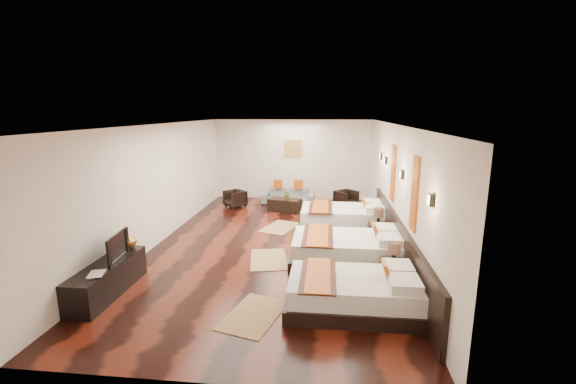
# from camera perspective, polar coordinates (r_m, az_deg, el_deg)

# --- Properties ---
(floor) EXTENTS (5.50, 9.50, 0.01)m
(floor) POSITION_cam_1_polar(r_m,az_deg,el_deg) (9.07, -2.10, -7.79)
(floor) COLOR black
(floor) RESTS_ON ground
(ceiling) EXTENTS (5.50, 9.50, 0.01)m
(ceiling) POSITION_cam_1_polar(r_m,az_deg,el_deg) (8.53, -2.24, 10.17)
(ceiling) COLOR white
(ceiling) RESTS_ON floor
(back_wall) EXTENTS (5.50, 0.01, 2.80)m
(back_wall) POSITION_cam_1_polar(r_m,az_deg,el_deg) (13.35, 0.73, 4.89)
(back_wall) COLOR silver
(back_wall) RESTS_ON floor
(left_wall) EXTENTS (0.01, 9.50, 2.80)m
(left_wall) POSITION_cam_1_polar(r_m,az_deg,el_deg) (9.48, -18.86, 1.20)
(left_wall) COLOR silver
(left_wall) RESTS_ON floor
(right_wall) EXTENTS (0.01, 9.50, 2.80)m
(right_wall) POSITION_cam_1_polar(r_m,az_deg,el_deg) (8.74, 15.98, 0.50)
(right_wall) COLOR silver
(right_wall) RESTS_ON floor
(headboard_panel) EXTENTS (0.08, 6.60, 0.90)m
(headboard_panel) POSITION_cam_1_polar(r_m,az_deg,el_deg) (8.22, 16.25, -7.12)
(headboard_panel) COLOR black
(headboard_panel) RESTS_ON floor
(bed_near) EXTENTS (2.12, 1.33, 0.81)m
(bed_near) POSITION_cam_1_polar(r_m,az_deg,el_deg) (6.29, 10.05, -14.68)
(bed_near) COLOR black
(bed_near) RESTS_ON floor
(bed_mid) EXTENTS (2.33, 1.46, 0.89)m
(bed_mid) POSITION_cam_1_polar(r_m,az_deg,el_deg) (7.94, 9.19, -8.58)
(bed_mid) COLOR black
(bed_mid) RESTS_ON floor
(bed_far) EXTENTS (2.31, 1.45, 0.88)m
(bed_far) POSITION_cam_1_polar(r_m,az_deg,el_deg) (10.22, 8.49, -3.82)
(bed_far) COLOR black
(bed_far) RESTS_ON floor
(nightstand_a) EXTENTS (0.41, 0.41, 0.81)m
(nightstand_a) POSITION_cam_1_polar(r_m,az_deg,el_deg) (7.21, 15.60, -11.28)
(nightstand_a) COLOR black
(nightstand_a) RESTS_ON floor
(nightstand_b) EXTENTS (0.44, 0.44, 0.86)m
(nightstand_b) POSITION_cam_1_polar(r_m,az_deg,el_deg) (9.24, 13.41, -5.76)
(nightstand_b) COLOR black
(nightstand_b) RESTS_ON floor
(jute_mat_near) EXTENTS (1.04, 1.36, 0.01)m
(jute_mat_near) POSITION_cam_1_polar(r_m,az_deg,el_deg) (6.17, -5.19, -17.98)
(jute_mat_near) COLOR #9A7A4E
(jute_mat_near) RESTS_ON floor
(jute_mat_mid) EXTENTS (0.96, 1.32, 0.01)m
(jute_mat_mid) POSITION_cam_1_polar(r_m,az_deg,el_deg) (8.15, -2.96, -10.13)
(jute_mat_mid) COLOR #9A7A4E
(jute_mat_mid) RESTS_ON floor
(jute_mat_far) EXTENTS (1.11, 1.38, 0.01)m
(jute_mat_far) POSITION_cam_1_polar(r_m,az_deg,el_deg) (10.27, -1.18, -5.34)
(jute_mat_far) COLOR #9A7A4E
(jute_mat_far) RESTS_ON floor
(tv_console) EXTENTS (0.50, 1.80, 0.55)m
(tv_console) POSITION_cam_1_polar(r_m,az_deg,el_deg) (7.34, -25.60, -11.72)
(tv_console) COLOR black
(tv_console) RESTS_ON floor
(tv) EXTENTS (0.21, 0.84, 0.48)m
(tv) POSITION_cam_1_polar(r_m,az_deg,el_deg) (7.28, -24.90, -7.52)
(tv) COLOR black
(tv) RESTS_ON tv_console
(book) EXTENTS (0.31, 0.36, 0.03)m
(book) POSITION_cam_1_polar(r_m,az_deg,el_deg) (6.86, -27.94, -11.01)
(book) COLOR black
(book) RESTS_ON tv_console
(figurine) EXTENTS (0.35, 0.35, 0.36)m
(figurine) POSITION_cam_1_polar(r_m,az_deg,el_deg) (7.75, -23.20, -6.66)
(figurine) COLOR brown
(figurine) RESTS_ON tv_console
(sofa) EXTENTS (1.79, 0.75, 0.52)m
(sofa) POSITION_cam_1_polar(r_m,az_deg,el_deg) (12.84, 0.02, -0.58)
(sofa) COLOR slate
(sofa) RESTS_ON floor
(armchair_left) EXTENTS (0.85, 0.85, 0.55)m
(armchair_left) POSITION_cam_1_polar(r_m,az_deg,el_deg) (12.47, -8.02, -1.00)
(armchair_left) COLOR black
(armchair_left) RESTS_ON floor
(armchair_right) EXTENTS (0.87, 0.87, 0.57)m
(armchair_right) POSITION_cam_1_polar(r_m,az_deg,el_deg) (12.43, 8.79, -1.03)
(armchair_right) COLOR black
(armchair_right) RESTS_ON floor
(coffee_table) EXTENTS (1.10, 0.76, 0.40)m
(coffee_table) POSITION_cam_1_polar(r_m,az_deg,el_deg) (11.84, -0.51, -1.98)
(coffee_table) COLOR black
(coffee_table) RESTS_ON floor
(table_plant) EXTENTS (0.27, 0.24, 0.27)m
(table_plant) POSITION_cam_1_polar(r_m,az_deg,el_deg) (11.71, -0.12, -0.44)
(table_plant) COLOR #2A541C
(table_plant) RESTS_ON coffee_table
(orange_panel_a) EXTENTS (0.04, 0.40, 1.30)m
(orange_panel_a) POSITION_cam_1_polar(r_m,az_deg,el_deg) (6.85, 18.61, -0.25)
(orange_panel_a) COLOR #D86014
(orange_panel_a) RESTS_ON right_wall
(orange_panel_b) EXTENTS (0.04, 0.40, 1.30)m
(orange_panel_b) POSITION_cam_1_polar(r_m,az_deg,el_deg) (8.98, 15.64, 2.77)
(orange_panel_b) COLOR #D86014
(orange_panel_b) RESTS_ON right_wall
(sconce_near) EXTENTS (0.07, 0.12, 0.18)m
(sconce_near) POSITION_cam_1_polar(r_m,az_deg,el_deg) (5.77, 20.77, -1.14)
(sconce_near) COLOR black
(sconce_near) RESTS_ON right_wall
(sconce_mid) EXTENTS (0.07, 0.12, 0.18)m
(sconce_mid) POSITION_cam_1_polar(r_m,az_deg,el_deg) (7.88, 16.81, 2.54)
(sconce_mid) COLOR black
(sconce_mid) RESTS_ON right_wall
(sconce_far) EXTENTS (0.07, 0.12, 0.18)m
(sconce_far) POSITION_cam_1_polar(r_m,az_deg,el_deg) (10.03, 14.53, 4.65)
(sconce_far) COLOR black
(sconce_far) RESTS_ON right_wall
(sconce_lounge) EXTENTS (0.07, 0.12, 0.18)m
(sconce_lounge) POSITION_cam_1_polar(r_m,az_deg,el_deg) (10.91, 13.85, 5.27)
(sconce_lounge) COLOR black
(sconce_lounge) RESTS_ON right_wall
(gold_artwork) EXTENTS (0.60, 0.04, 0.60)m
(gold_artwork) POSITION_cam_1_polar(r_m,az_deg,el_deg) (13.29, 0.72, 6.59)
(gold_artwork) COLOR #AD873F
(gold_artwork) RESTS_ON back_wall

